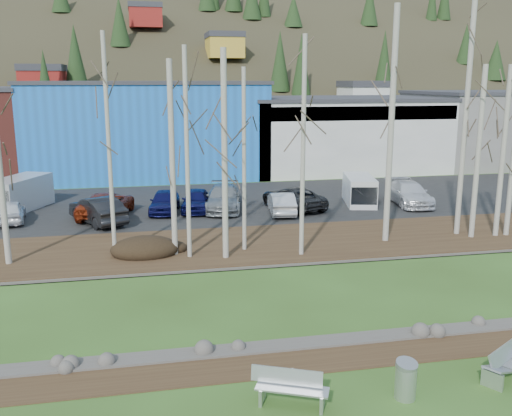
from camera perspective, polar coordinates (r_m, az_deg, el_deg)
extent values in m
plane|color=#314A19|center=(17.09, 13.99, -17.13)|extent=(200.00, 200.00, 0.00)
cube|color=#382616|center=(18.76, 11.18, -14.09)|extent=(80.00, 1.80, 0.03)
cube|color=#382616|center=(29.77, 2.02, -3.54)|extent=(80.00, 7.00, 0.15)
cube|color=black|center=(39.74, -1.52, 0.61)|extent=(80.00, 14.00, 0.14)
cube|color=blue|center=(52.46, -10.79, 7.68)|extent=(20.00, 12.00, 8.00)
cube|color=#333338|center=(52.28, -10.98, 12.21)|extent=(20.40, 12.24, 0.30)
cube|color=#B9B9B4|center=(55.77, 8.21, 7.28)|extent=(18.00, 12.00, 6.50)
cube|color=#333338|center=(55.56, 8.32, 10.77)|extent=(18.36, 12.24, 0.30)
cube|color=navy|center=(50.10, 10.59, 9.29)|extent=(17.64, 0.20, 1.20)
cube|color=slate|center=(62.96, 22.18, 7.31)|extent=(14.00, 12.00, 7.00)
cube|color=#333338|center=(62.78, 22.47, 10.63)|extent=(14.28, 12.24, 0.30)
cube|color=silver|center=(15.94, 0.64, -18.09)|extent=(0.32, 0.57, 0.47)
cube|color=silver|center=(15.74, 6.66, -18.63)|extent=(0.32, 0.57, 0.47)
cube|color=silver|center=(15.72, 3.09, -16.44)|extent=(1.80, 0.90, 0.43)
cube|color=silver|center=(15.70, 3.64, -17.61)|extent=(1.97, 1.27, 0.05)
cube|color=silver|center=(17.80, 22.55, -15.59)|extent=(0.40, 0.57, 0.49)
cube|color=silver|center=(18.54, 23.74, -13.07)|extent=(1.83, 1.26, 0.44)
cube|color=#929497|center=(17.99, 23.06, -14.61)|extent=(1.12, 0.99, 0.36)
cylinder|color=silver|center=(16.47, 14.74, -16.43)|extent=(0.63, 0.63, 0.98)
cylinder|color=gold|center=(17.06, 3.15, -16.60)|extent=(0.01, 0.01, 0.10)
cylinder|color=gold|center=(17.11, 3.10, -16.51)|extent=(0.01, 0.01, 0.10)
ellipsoid|color=white|center=(17.04, 3.23, -16.22)|extent=(0.35, 0.20, 0.20)
cube|color=gray|center=(17.02, 3.23, -16.11)|extent=(0.24, 0.15, 0.02)
sphere|color=white|center=(17.06, 3.69, -15.85)|extent=(0.11, 0.11, 0.11)
cone|color=gold|center=(17.09, 3.90, -15.80)|extent=(0.06, 0.04, 0.03)
ellipsoid|color=black|center=(28.10, -11.07, -3.92)|extent=(3.28, 2.32, 0.64)
cylinder|color=beige|center=(27.22, -14.49, 5.85)|extent=(0.20, 0.20, 10.37)
cylinder|color=beige|center=(27.01, -8.38, 4.80)|extent=(0.27, 0.27, 9.19)
cylinder|color=beige|center=(26.47, -6.91, 5.31)|extent=(0.21, 0.21, 9.76)
cylinder|color=beige|center=(26.19, -3.16, 5.17)|extent=(0.28, 0.28, 9.64)
cylinder|color=beige|center=(27.53, -1.20, 4.72)|extent=(0.20, 0.20, 8.84)
cylinder|color=beige|center=(26.72, 4.73, 5.96)|extent=(0.21, 0.21, 10.26)
cylinder|color=beige|center=(29.74, 13.36, 7.89)|extent=(0.30, 0.30, 11.85)
cylinder|color=beige|center=(31.98, 21.33, 5.13)|extent=(0.27, 0.27, 9.02)
cylinder|color=beige|center=(32.25, 20.22, 8.38)|extent=(0.27, 0.27, 12.50)
cylinder|color=beige|center=(32.79, 23.48, 5.11)|extent=(0.27, 0.27, 9.02)
imported|color=white|center=(36.69, -23.35, -0.30)|extent=(2.05, 4.06, 1.33)
imported|color=black|center=(34.68, -15.56, -0.19)|extent=(3.72, 5.05, 1.59)
imported|color=maroon|center=(36.33, -14.72, 0.36)|extent=(3.70, 5.84, 1.50)
imported|color=gray|center=(36.98, -3.26, 1.01)|extent=(3.12, 5.66, 1.55)
imported|color=#0F1049|center=(36.78, -6.05, 0.79)|extent=(2.35, 4.37, 1.41)
imported|color=silver|center=(35.87, 2.56, 0.50)|extent=(1.96, 4.31, 1.37)
imported|color=#262729|center=(37.29, 3.73, 1.03)|extent=(3.81, 5.69, 1.45)
imported|color=silver|center=(39.88, 15.03, 1.43)|extent=(2.68, 5.43, 1.52)
imported|color=#0F1049|center=(36.65, -9.13, 0.65)|extent=(2.35, 4.37, 1.41)
cube|color=white|center=(39.44, 10.28, 1.79)|extent=(2.68, 4.55, 1.86)
cube|color=black|center=(37.81, 10.67, 1.31)|extent=(1.84, 1.24, 1.15)
cube|color=#BABCBF|center=(40.01, -22.57, 1.35)|extent=(3.77, 5.20, 2.10)
cube|color=black|center=(38.50, -24.15, 0.79)|extent=(2.14, 1.68, 1.30)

